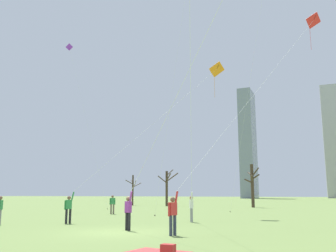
# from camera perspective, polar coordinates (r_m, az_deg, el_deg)

# --- Properties ---
(ground_plane) EXTENTS (400.00, 400.00, 0.00)m
(ground_plane) POSITION_cam_1_polar(r_m,az_deg,el_deg) (17.94, -7.60, -15.96)
(ground_plane) COLOR olive
(kite_flyer_midfield_left_red) EXTENTS (7.03, 15.41, 16.01)m
(kite_flyer_midfield_left_red) POSITION_cam_1_polar(r_m,az_deg,el_deg) (19.02, 8.28, -3.13)
(kite_flyer_midfield_left_red) COLOR #33384C
(kite_flyer_midfield_left_red) RESTS_ON ground
(kite_flyer_midfield_right_blue) EXTENTS (4.37, 12.61, 12.21)m
(kite_flyer_midfield_right_blue) POSITION_cam_1_polar(r_m,az_deg,el_deg) (21.09, 3.59, -6.38)
(kite_flyer_midfield_right_blue) COLOR gray
(kite_flyer_midfield_right_blue) RESTS_ON ground
(kite_flyer_foreground_left_orange) EXTENTS (7.17, 11.96, 13.07)m
(kite_flyer_foreground_left_orange) POSITION_cam_1_polar(r_m,az_deg,el_deg) (24.74, -8.47, -6.14)
(kite_flyer_foreground_left_orange) COLOR black
(kite_flyer_foreground_left_orange) RESTS_ON ground
(kite_flyer_foreground_right_white) EXTENTS (10.29, 8.81, 12.40)m
(kite_flyer_foreground_right_white) POSITION_cam_1_polar(r_m,az_deg,el_deg) (17.03, -4.06, -8.49)
(kite_flyer_foreground_right_white) COLOR black
(kite_flyer_foreground_right_white) RESTS_ON ground
(bystander_strolling_midfield) EXTENTS (0.43, 0.36, 1.62)m
(bystander_strolling_midfield) POSITION_cam_1_polar(r_m,az_deg,el_deg) (33.31, -8.59, -11.77)
(bystander_strolling_midfield) COLOR #726656
(bystander_strolling_midfield) RESTS_ON ground
(bystander_far_off_by_trees) EXTENTS (0.32, 0.48, 1.62)m
(bystander_far_off_by_trees) POSITION_cam_1_polar(r_m,az_deg,el_deg) (23.90, -24.58, -11.55)
(bystander_far_off_by_trees) COLOR gray
(bystander_far_off_by_trees) RESTS_ON ground
(distant_kite_drifting_right_purple) EXTENTS (5.94, 1.58, 20.44)m
(distant_kite_drifting_right_purple) POSITION_cam_1_polar(r_m,az_deg,el_deg) (48.13, -14.56, 9.77)
(distant_kite_drifting_right_purple) COLOR purple
(distant_kite_drifting_right_purple) RESTS_ON ground
(distant_kite_drifting_left_teal) EXTENTS (5.25, 3.51, 22.63)m
(distant_kite_drifting_left_teal) POSITION_cam_1_polar(r_m,az_deg,el_deg) (38.07, 14.26, 17.74)
(distant_kite_drifting_left_teal) COLOR teal
(distant_kite_drifting_left_teal) RESTS_ON ground
(picnic_spot) EXTENTS (2.01, 1.68, 0.31)m
(picnic_spot) POSITION_cam_1_polar(r_m,az_deg,el_deg) (11.50, -0.77, -18.74)
(picnic_spot) COLOR #CC3838
(picnic_spot) RESTS_ON ground
(bare_tree_left_of_center) EXTENTS (2.15, 2.70, 5.58)m
(bare_tree_left_of_center) POSITION_cam_1_polar(r_m,az_deg,el_deg) (49.81, 12.92, -8.71)
(bare_tree_left_of_center) COLOR #423326
(bare_tree_left_of_center) RESTS_ON ground
(bare_tree_center) EXTENTS (1.89, 2.84, 4.56)m
(bare_tree_center) POSITION_cam_1_polar(r_m,az_deg,el_deg) (57.15, -5.47, -9.64)
(bare_tree_center) COLOR #423326
(bare_tree_center) RESTS_ON ground
(bare_tree_right_of_center) EXTENTS (2.49, 2.25, 5.27)m
(bare_tree_right_of_center) POSITION_cam_1_polar(r_m,az_deg,el_deg) (54.06, -0.13, -9.28)
(bare_tree_right_of_center) COLOR #423326
(bare_tree_right_of_center) RESTS_ON ground
(skyline_tall_tower) EXTENTS (5.00, 11.47, 41.41)m
(skyline_tall_tower) POSITION_cam_1_polar(r_m,az_deg,el_deg) (145.26, 12.27, -2.68)
(skyline_tall_tower) COLOR gray
(skyline_tall_tower) RESTS_ON ground
(skyline_short_annex) EXTENTS (8.31, 7.12, 44.99)m
(skyline_short_annex) POSITION_cam_1_polar(r_m,az_deg,el_deg) (161.18, 24.39, -2.09)
(skyline_short_annex) COLOR #B2B2B7
(skyline_short_annex) RESTS_ON ground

